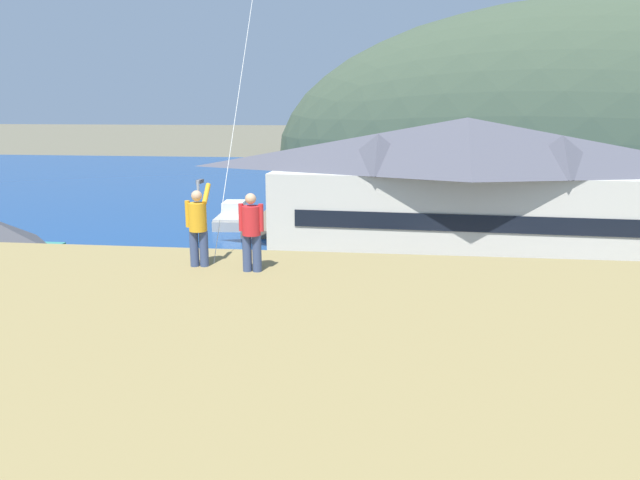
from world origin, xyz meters
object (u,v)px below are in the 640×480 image
parked_car_lone_by_shed (169,307)px  parking_light_pole (200,230)px  parked_car_mid_row_near (223,350)px  moored_boat_outer_mooring (312,220)px  person_companion (251,230)px  person_kite_flyer (198,225)px  moored_boat_wharfside (235,216)px  parked_car_mid_row_center (376,367)px  harbor_lodge (464,187)px  parked_car_back_row_right (356,305)px  wharf_dock (276,219)px

parked_car_lone_by_shed → parking_light_pole: parking_light_pole is taller
parked_car_mid_row_near → parking_light_pole: (-3.91, 9.47, 2.90)m
moored_boat_outer_mooring → person_companion: size_ratio=4.74×
person_kite_flyer → moored_boat_wharfside: bearing=104.1°
moored_boat_wharfside → person_kite_flyer: 42.26m
parked_car_mid_row_center → person_companion: bearing=-106.4°
harbor_lodge → person_companion: size_ratio=16.12×
harbor_lodge → person_kite_flyer: bearing=-107.6°
parked_car_mid_row_center → parked_car_back_row_right: bearing=99.5°
harbor_lodge → parked_car_back_row_right: size_ratio=6.48×
harbor_lodge → parking_light_pole: harbor_lodge is taller
parked_car_mid_row_near → parked_car_back_row_right: 8.02m
harbor_lodge → moored_boat_wharfside: size_ratio=3.31×
wharf_dock → parked_car_back_row_right: 27.36m
moored_boat_outer_mooring → parked_car_back_row_right: size_ratio=1.91×
harbor_lodge → parked_car_mid_row_center: 21.70m
moored_boat_wharfside → parked_car_mid_row_center: moored_boat_wharfside is taller
harbor_lodge → wharf_dock: harbor_lodge is taller
parking_light_pole → person_kite_flyer: bearing=-71.5°
parked_car_mid_row_near → parked_car_back_row_right: same height
parked_car_mid_row_center → person_kite_flyer: person_kite_flyer is taller
parked_car_lone_by_shed → parked_car_back_row_right: bearing=8.4°
parked_car_lone_by_shed → moored_boat_wharfside: bearing=97.9°
harbor_lodge → wharf_dock: (-15.64, 12.22, -4.91)m
person_companion → moored_boat_wharfside: bearing=105.7°
wharf_dock → person_companion: bearing=-79.4°
harbor_lodge → wharf_dock: bearing=142.0°
harbor_lodge → parked_car_mid_row_near: harbor_lodge is taller
moored_boat_wharfside → parked_car_back_row_right: moored_boat_wharfside is taller
parking_light_pole → person_companion: person_companion is taller
person_kite_flyer → person_companion: (1.29, -0.28, -0.02)m
parking_light_pole → parked_car_lone_by_shed: bearing=-93.0°
parked_car_lone_by_shed → person_companion: person_companion is taller
parking_light_pole → person_kite_flyer: size_ratio=3.59×
harbor_lodge → parked_car_mid_row_center: bearing=-104.5°
wharf_dock → parked_car_lone_by_shed: bearing=-90.1°
moored_boat_wharfside → parking_light_pole: 22.23m
parked_car_mid_row_center → parked_car_back_row_right: (-1.18, 7.04, 0.00)m
person_companion → parked_car_mid_row_near: bearing=111.0°
parked_car_mid_row_near → moored_boat_outer_mooring: bearing=90.8°
person_kite_flyer → wharf_dock: bearing=98.9°
parked_car_lone_by_shed → parked_car_mid_row_near: 6.41m
parked_car_lone_by_shed → parked_car_back_row_right: size_ratio=1.00×
parked_car_back_row_right → person_companion: bearing=-95.0°
person_kite_flyer → parking_light_pole: bearing=108.5°
harbor_lodge → parked_car_mid_row_center: size_ratio=6.56×
person_kite_flyer → parked_car_lone_by_shed: bearing=114.7°
person_kite_flyer → person_companion: person_kite_flyer is taller
wharf_dock → person_kite_flyer: 42.48m
person_kite_flyer → person_companion: bearing=-12.0°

